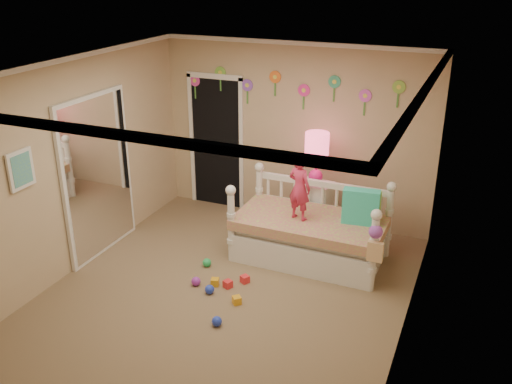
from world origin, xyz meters
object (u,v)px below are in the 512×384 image
at_px(table_lamp, 317,150).
at_px(nightstand, 314,208).
at_px(daybed, 311,222).
at_px(child, 299,188).

bearing_deg(table_lamp, nightstand, -90.00).
height_order(daybed, nightstand, daybed).
distance_m(child, table_lamp, 0.84).
xyz_separation_m(child, table_lamp, (-0.04, 0.81, 0.24)).
relative_size(daybed, table_lamp, 2.67).
bearing_deg(child, table_lamp, -71.53).
height_order(nightstand, table_lamp, table_lamp).
xyz_separation_m(daybed, nightstand, (-0.17, 0.72, -0.14)).
bearing_deg(table_lamp, daybed, -76.60).
bearing_deg(table_lamp, child, -87.31).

